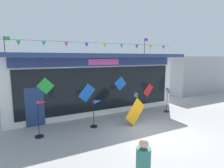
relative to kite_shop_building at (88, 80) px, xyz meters
The scene contains 8 objects.
ground_plane 6.74m from the kite_shop_building, 81.24° to the right, with size 80.00×80.00×0.00m, color #9E9B99.
kite_shop_building is the anchor object (origin of this frame).
wind_spinner_far_left 5.78m from the kite_shop_building, 131.16° to the right, with size 0.57×0.37×1.65m.
wind_spinner_left 4.54m from the kite_shop_building, 104.42° to the right, with size 0.66×0.35×1.42m.
wind_spinner_center_left 4.50m from the kite_shop_building, 72.46° to the right, with size 0.37×0.35×1.58m.
wind_spinner_center_right 5.69m from the kite_shop_building, 46.55° to the right, with size 0.39×0.34×1.60m.
display_kite_on_ground 5.17m from the kite_shop_building, 80.87° to the right, with size 0.70×0.03×1.27m, color orange.
neighbour_building 11.78m from the kite_shop_building, ahead, with size 7.12×7.01×3.57m, color #99999E.
Camera 1 is at (-5.44, -6.07, 3.50)m, focal length 28.99 mm.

